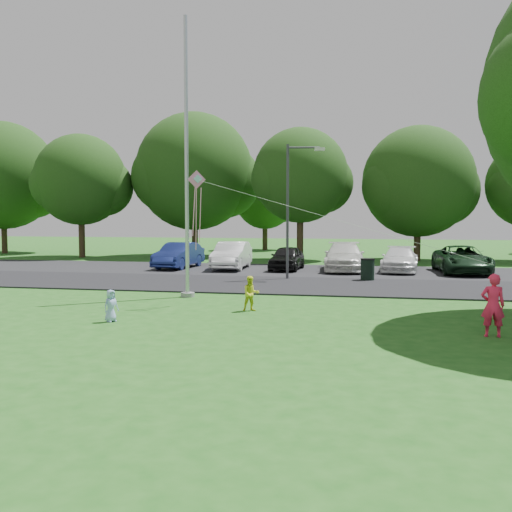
% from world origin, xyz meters
% --- Properties ---
extents(ground, '(120.00, 120.00, 0.00)m').
position_xyz_m(ground, '(0.00, 0.00, 0.00)').
color(ground, '#1C5516').
rests_on(ground, ground).
extents(park_road, '(60.00, 6.00, 0.06)m').
position_xyz_m(park_road, '(0.00, 9.00, 0.03)').
color(park_road, black).
rests_on(park_road, ground).
extents(parking_strip, '(42.00, 7.00, 0.06)m').
position_xyz_m(parking_strip, '(0.00, 15.50, 0.03)').
color(parking_strip, black).
rests_on(parking_strip, ground).
extents(flagpole, '(0.50, 0.50, 10.00)m').
position_xyz_m(flagpole, '(-3.50, 5.00, 4.17)').
color(flagpole, '#B7BABF').
rests_on(flagpole, ground).
extents(street_lamp, '(1.74, 0.44, 6.20)m').
position_xyz_m(street_lamp, '(-0.50, 11.30, 3.73)').
color(street_lamp, '#3F3F44').
rests_on(street_lamp, ground).
extents(trash_can, '(0.65, 0.65, 1.03)m').
position_xyz_m(trash_can, '(2.89, 11.39, 0.52)').
color(trash_can, black).
rests_on(trash_can, ground).
extents(tree_row, '(64.35, 11.94, 10.88)m').
position_xyz_m(tree_row, '(1.59, 24.23, 5.71)').
color(tree_row, '#332316').
rests_on(tree_row, ground).
extents(horizon_trees, '(77.46, 7.20, 7.02)m').
position_xyz_m(horizon_trees, '(4.06, 33.88, 4.30)').
color(horizon_trees, '#332316').
rests_on(horizon_trees, ground).
extents(parked_cars, '(17.18, 5.41, 1.47)m').
position_xyz_m(parked_cars, '(1.00, 15.55, 0.76)').
color(parked_cars, navy).
rests_on(parked_cars, ground).
extents(woman, '(0.57, 0.38, 1.55)m').
position_xyz_m(woman, '(5.94, -0.12, 0.77)').
color(woman, '#FF214D').
rests_on(woman, ground).
extents(child_yellow, '(0.66, 0.61, 1.09)m').
position_xyz_m(child_yellow, '(-0.60, 2.41, 0.54)').
color(child_yellow, yellow).
rests_on(child_yellow, ground).
extents(child_blue, '(0.47, 0.52, 0.90)m').
position_xyz_m(child_blue, '(-4.05, -0.11, 0.45)').
color(child_blue, '#9AB7EC').
rests_on(child_blue, ground).
extents(kite, '(8.77, 3.54, 2.67)m').
position_xyz_m(kite, '(-2.27, 3.05, 3.63)').
color(kite, pink).
rests_on(kite, ground).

